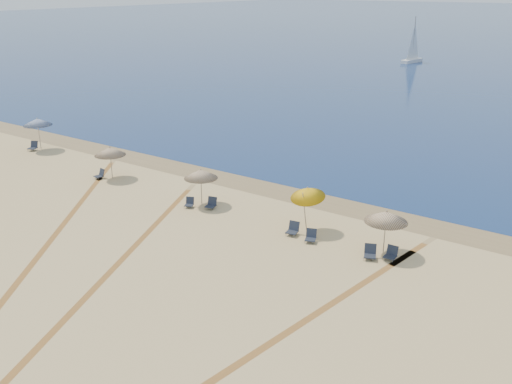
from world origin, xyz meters
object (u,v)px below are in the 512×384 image
at_px(chair_1, 100,174).
at_px(chair_7, 391,254).
at_px(umbrella_3, 307,193).
at_px(sailboat_2, 413,49).
at_px(chair_4, 293,229).
at_px(umbrella_2, 201,174).
at_px(chair_6, 370,252).
at_px(chair_5, 311,236).
at_px(umbrella_4, 386,217).
at_px(chair_2, 189,203).
at_px(umbrella_0, 37,122).
at_px(umbrella_1, 110,151).
at_px(chair_3, 211,204).
at_px(chair_0, 33,146).

xyz_separation_m(chair_1, chair_7, (21.26, -0.14, 0.00)).
bearing_deg(chair_7, umbrella_3, 172.42).
bearing_deg(sailboat_2, chair_4, -64.99).
xyz_separation_m(umbrella_2, chair_6, (11.45, -0.87, -1.65)).
bearing_deg(umbrella_2, chair_5, -5.95).
height_order(umbrella_4, chair_2, umbrella_4).
bearing_deg(umbrella_4, chair_4, -172.28).
relative_size(umbrella_4, chair_6, 2.74).
bearing_deg(chair_1, umbrella_3, 13.17).
distance_m(chair_2, chair_4, 7.21).
bearing_deg(umbrella_4, chair_5, -166.40).
bearing_deg(chair_7, umbrella_0, 175.61).
relative_size(umbrella_1, umbrella_4, 0.98).
height_order(chair_1, chair_6, chair_6).
bearing_deg(chair_2, umbrella_1, 148.05).
bearing_deg(chair_7, umbrella_1, 177.94).
bearing_deg(chair_2, chair_6, -24.91).
xyz_separation_m(umbrella_1, chair_6, (19.76, -1.16, -1.62)).
xyz_separation_m(umbrella_3, chair_6, (4.26, -1.15, -1.87)).
bearing_deg(umbrella_4, umbrella_3, 176.94).
relative_size(chair_3, sailboat_2, 0.10).
xyz_separation_m(umbrella_1, chair_3, (9.22, -0.49, -1.62)).
height_order(chair_1, chair_2, chair_1).
bearing_deg(chair_1, chair_4, 9.92).
bearing_deg(umbrella_3, umbrella_1, 179.97).
relative_size(umbrella_2, sailboat_2, 0.30).
xyz_separation_m(chair_3, sailboat_2, (-13.52, 71.27, 2.00)).
bearing_deg(chair_3, chair_4, -16.77).
distance_m(chair_1, chair_7, 21.26).
xyz_separation_m(umbrella_2, chair_2, (-0.32, -0.77, -1.69)).
height_order(umbrella_4, chair_1, umbrella_4).
relative_size(umbrella_2, umbrella_4, 0.99).
distance_m(umbrella_0, chair_6, 30.17).
bearing_deg(umbrella_1, chair_1, -138.62).
relative_size(umbrella_2, chair_5, 2.90).
height_order(umbrella_4, chair_0, umbrella_4).
bearing_deg(umbrella_3, chair_5, -50.80).
distance_m(umbrella_2, chair_0, 18.98).
bearing_deg(chair_4, chair_2, 172.29).
xyz_separation_m(chair_3, chair_7, (11.43, -0.19, -0.01)).
xyz_separation_m(chair_0, chair_7, (31.20, -1.80, -0.03)).
bearing_deg(umbrella_4, chair_7, -36.51).
bearing_deg(chair_1, chair_5, 9.27).
bearing_deg(chair_4, chair_1, 169.77).
xyz_separation_m(chair_1, chair_5, (17.03, -0.60, 0.00)).
bearing_deg(chair_3, umbrella_1, 164.32).
distance_m(umbrella_2, chair_6, 11.60).
distance_m(umbrella_0, chair_4, 25.62).
height_order(umbrella_0, chair_0, umbrella_0).
relative_size(chair_0, sailboat_2, 0.11).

